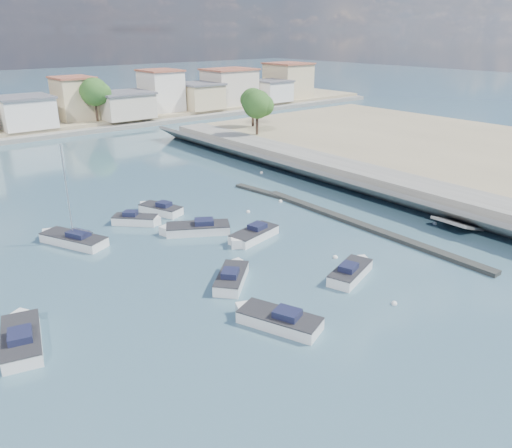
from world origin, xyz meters
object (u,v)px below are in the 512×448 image
(motorboat_c, at_px, (195,229))
(motorboat_e, at_px, (22,338))
(motorboat_f, at_px, (159,209))
(motorboat_g, at_px, (137,220))
(sailboat, at_px, (71,239))
(motorboat_d, at_px, (252,236))
(motorboat_h, at_px, (351,272))
(motorboat_a, at_px, (276,320))
(motorboat_b, at_px, (232,277))

(motorboat_c, relative_size, motorboat_e, 1.00)
(motorboat_f, xyz_separation_m, motorboat_g, (-3.14, -1.43, 0.00))
(motorboat_g, xyz_separation_m, sailboat, (-6.61, -0.66, 0.03))
(motorboat_d, bearing_deg, motorboat_c, 123.77)
(motorboat_c, distance_m, motorboat_h, 15.46)
(motorboat_e, xyz_separation_m, motorboat_h, (21.81, -6.68, 0.00))
(motorboat_a, xyz_separation_m, sailboat, (-5.26, 20.90, 0.03))
(motorboat_b, xyz_separation_m, motorboat_d, (6.09, 5.22, -0.00))
(motorboat_a, xyz_separation_m, motorboat_d, (7.44, 11.58, -0.00))
(motorboat_b, distance_m, sailboat, 15.98)
(motorboat_a, bearing_deg, motorboat_c, 74.87)
(motorboat_g, height_order, sailboat, sailboat)
(motorboat_b, relative_size, motorboat_g, 1.12)
(motorboat_f, xyz_separation_m, sailboat, (-9.75, -2.09, 0.03))
(motorboat_h, relative_size, sailboat, 0.58)
(motorboat_c, relative_size, motorboat_g, 1.49)
(motorboat_c, height_order, motorboat_f, same)
(motorboat_f, bearing_deg, motorboat_h, -78.64)
(motorboat_c, xyz_separation_m, motorboat_f, (0.11, 6.83, -0.00))
(motorboat_a, xyz_separation_m, motorboat_e, (-12.97, 8.04, -0.00))
(motorboat_a, bearing_deg, motorboat_d, 57.30)
(motorboat_e, distance_m, motorboat_f, 22.99)
(motorboat_a, bearing_deg, sailboat, 104.13)
(motorboat_d, xyz_separation_m, sailboat, (-12.70, 9.32, 0.03))
(motorboat_h, bearing_deg, motorboat_d, 97.78)
(motorboat_e, bearing_deg, motorboat_g, 43.35)
(motorboat_b, relative_size, motorboat_d, 0.83)
(motorboat_a, relative_size, motorboat_f, 1.17)
(motorboat_b, height_order, motorboat_d, same)
(motorboat_f, bearing_deg, motorboat_g, -155.42)
(motorboat_b, relative_size, motorboat_e, 0.76)
(motorboat_g, bearing_deg, motorboat_b, -90.02)
(motorboat_d, height_order, motorboat_f, same)
(motorboat_d, distance_m, motorboat_f, 11.79)
(sailboat, bearing_deg, motorboat_e, -120.94)
(motorboat_f, height_order, motorboat_g, same)
(motorboat_a, distance_m, motorboat_d, 13.76)
(motorboat_e, relative_size, motorboat_f, 1.22)
(motorboat_h, bearing_deg, motorboat_c, 106.77)
(motorboat_e, bearing_deg, motorboat_d, 9.85)
(motorboat_e, bearing_deg, motorboat_b, -6.69)
(motorboat_g, bearing_deg, motorboat_d, -58.62)
(sailboat, bearing_deg, motorboat_h, -54.20)
(motorboat_c, relative_size, sailboat, 0.67)
(motorboat_a, relative_size, motorboat_c, 0.96)
(motorboat_a, distance_m, motorboat_g, 21.60)
(motorboat_d, xyz_separation_m, motorboat_f, (-2.95, 11.41, 0.00))
(motorboat_e, distance_m, motorboat_g, 19.70)
(motorboat_f, distance_m, sailboat, 9.97)
(motorboat_d, bearing_deg, motorboat_g, 121.38)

